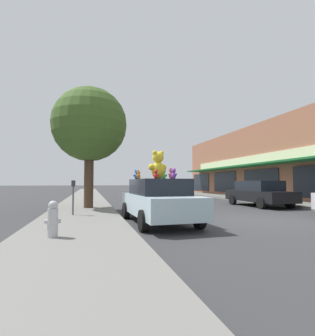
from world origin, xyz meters
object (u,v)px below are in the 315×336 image
Objects in this scene: teddy_bear_red at (156,174)px; teddy_bear_green at (164,175)px; plush_art_car at (158,200)px; teddy_bear_purple at (174,174)px; parking_meter at (73,193)px; teddy_bear_blue at (137,175)px; fire_hydrant at (53,219)px; teddy_bear_pink at (171,174)px; parked_car_far_center at (259,193)px; street_tree at (90,125)px; teddy_bear_giant at (158,165)px; teddy_bear_orange at (139,175)px.

teddy_bear_green is at bearing -82.98° from teddy_bear_red.
teddy_bear_purple is at bearing -59.64° from plush_art_car.
parking_meter is (-3.16, 2.30, -0.66)m from teddy_bear_purple.
teddy_bear_blue is 1.89m from teddy_bear_purple.
fire_hydrant is (-2.98, -2.30, -0.21)m from plush_art_car.
teddy_bear_pink is at bearing -115.28° from teddy_bear_red.
teddy_bear_purple is at bearing -146.32° from teddy_bear_red.
plush_art_car is 11.71× the size of teddy_bear_pink.
teddy_bear_blue reaches higher than teddy_bear_purple.
fire_hydrant is at bearing -145.85° from parked_car_far_center.
teddy_bear_red is 3.40m from fire_hydrant.
teddy_bear_purple is (-0.04, -0.40, -0.02)m from teddy_bear_pink.
street_tree is (-2.02, 5.11, 2.54)m from teddy_bear_red.
teddy_bear_blue is 0.08× the size of parked_car_far_center.
plush_art_car reaches higher than fire_hydrant.
parked_car_far_center is at bearing 176.57° from teddy_bear_pink.
teddy_bear_purple is 0.06× the size of street_tree.
plush_art_car is at bearing -31.73° from parking_meter.
plush_art_car reaches higher than parked_car_far_center.
plush_art_car is 6.07m from street_tree.
teddy_bear_blue reaches higher than parking_meter.
teddy_bear_giant is 0.58m from teddy_bear_pink.
teddy_bear_blue is 0.06× the size of street_tree.
teddy_bear_pink is at bearing -60.36° from street_tree.
plush_art_car is at bearing -147.41° from parked_car_far_center.
teddy_bear_blue is at bearing 54.25° from fire_hydrant.
teddy_bear_giant is 8.40m from parked_car_far_center.
teddy_bear_orange is at bearing -150.64° from parked_car_far_center.
teddy_bear_red is (-0.64, -0.43, -0.05)m from teddy_bear_pink.
teddy_bear_green is at bearing -27.38° from teddy_bear_purple.
teddy_bear_pink is (0.40, -0.17, 0.88)m from plush_art_car.
teddy_bear_orange is 1.01× the size of teddy_bear_red.
fire_hydrant is (-3.48, -3.38, -1.09)m from teddy_bear_green.
plush_art_car is at bearing 110.07° from teddy_bear_blue.
teddy_bear_purple is at bearing 45.58° from teddy_bear_pink.
parked_car_far_center is 12.20m from fire_hydrant.
parking_meter is (-2.17, 1.54, -0.63)m from teddy_bear_orange.
teddy_bear_red reaches higher than parking_meter.
street_tree is 7.73m from fire_hydrant.
teddy_bear_green is at bearing -152.32° from parked_car_far_center.
teddy_bear_red is (-0.73, -1.68, -0.05)m from teddy_bear_green.
parked_car_far_center reaches higher than parking_meter.
teddy_bear_blue is 4.32m from fire_hydrant.
teddy_bear_purple reaches higher than plush_art_car.
teddy_bear_orange is (-0.09, -0.90, -0.03)m from teddy_bear_blue.
plush_art_car is 12.41× the size of teddy_bear_blue.
teddy_bear_purple is 1.18× the size of teddy_bear_red.
teddy_bear_pink reaches higher than fire_hydrant.
teddy_bear_giant is at bearing -148.30° from parked_car_far_center.
teddy_bear_orange is at bearing 46.66° from fire_hydrant.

